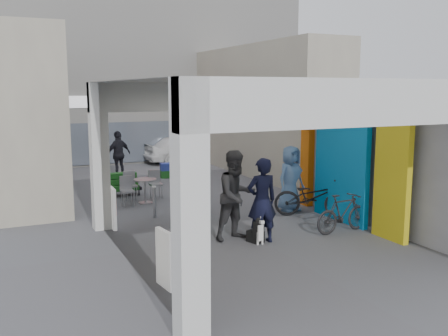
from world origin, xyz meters
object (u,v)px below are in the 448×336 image
bicycle_front (312,197)px  border_collie (257,231)px  man_back_turned (236,195)px  man_elderly (291,178)px  bicycle_rear (343,213)px  man_with_dog (262,201)px  man_crates (119,154)px  produce_stand (123,187)px  white_van (186,148)px  cafe_set (139,191)px

bicycle_front → border_collie: bearing=150.4°
man_back_turned → bicycle_front: man_back_turned is taller
man_elderly → bicycle_rear: bearing=-105.0°
man_with_dog → man_crates: man_with_dog is taller
border_collie → bicycle_front: bearing=11.3°
produce_stand → white_van: (4.34, 5.95, 0.36)m
border_collie → white_van: size_ratio=0.18×
bicycle_front → bicycle_rear: 1.58m
man_back_turned → man_crates: man_back_turned is taller
bicycle_rear → white_van: (0.63, 12.21, 0.18)m
bicycle_rear → white_van: 12.23m
man_with_dog → bicycle_front: bearing=-144.5°
white_van → border_collie: bearing=164.1°
man_with_dog → man_crates: size_ratio=1.06×
man_crates → white_van: (3.68, 2.55, -0.24)m
man_with_dog → man_elderly: size_ratio=1.04×
bicycle_front → bicycle_rear: bicycle_front is taller
cafe_set → bicycle_front: size_ratio=0.71×
man_elderly → man_with_dog: bearing=-148.4°
man_back_turned → man_crates: size_ratio=1.14×
cafe_set → border_collie: cafe_set is taller
man_elderly → man_crates: (-3.07, 7.33, -0.02)m
man_with_dog → bicycle_rear: (2.11, -0.12, -0.48)m
man_elderly → bicycle_rear: 2.38m
cafe_set → man_elderly: 4.58m
produce_stand → border_collie: (1.48, -6.15, -0.01)m
produce_stand → man_crates: 3.52m
man_back_turned → man_crates: bearing=83.3°
cafe_set → bicycle_front: (3.69, -3.66, 0.22)m
man_elderly → bicycle_rear: (-0.02, -2.33, -0.44)m
border_collie → man_back_turned: 0.92m
border_collie → man_elderly: 3.23m
border_collie → bicycle_front: bicycle_front is taller
cafe_set → produce_stand: bearing=102.7°
white_van → produce_stand: bearing=141.3°
border_collie → man_crates: size_ratio=0.38×
bicycle_front → white_van: (0.42, 10.65, 0.12)m
cafe_set → man_with_dog: size_ratio=0.76×
bicycle_rear → man_elderly: bearing=-5.2°
border_collie → bicycle_rear: (2.23, -0.11, 0.19)m
cafe_set → man_crates: size_ratio=0.81×
man_with_dog → cafe_set: bearing=-71.2°
man_back_turned → man_elderly: 3.09m
man_elderly → bicycle_front: bearing=-90.5°
man_elderly → man_crates: bearing=98.3°
border_collie → man_elderly: (2.25, 2.23, 0.64)m
border_collie → man_back_turned: bearing=102.0°
man_with_dog → man_elderly: (2.14, 2.21, -0.04)m
bicycle_rear → border_collie: bearing=82.6°
border_collie → man_with_dog: (0.11, 0.02, 0.67)m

